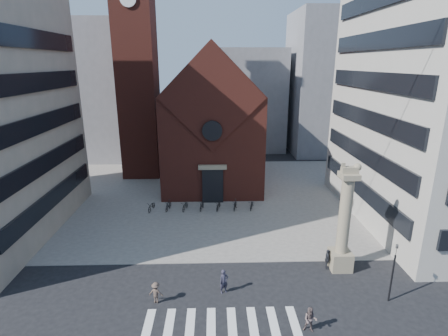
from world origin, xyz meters
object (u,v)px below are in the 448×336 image
at_px(traffic_light, 393,271).
at_px(pedestrian_1, 310,320).
at_px(pedestrian_0, 224,281).
at_px(pedestrian_2, 327,259).
at_px(lion_column, 343,229).
at_px(scooter_0, 152,206).

relative_size(traffic_light, pedestrian_1, 2.61).
distance_m(traffic_light, pedestrian_0, 11.37).
relative_size(pedestrian_1, pedestrian_2, 1.00).
bearing_deg(lion_column, pedestrian_1, -121.96).
relative_size(lion_column, pedestrian_2, 5.26).
xyz_separation_m(lion_column, pedestrian_1, (-4.15, -6.65, -2.63)).
bearing_deg(lion_column, pedestrian_2, 180.00).
xyz_separation_m(traffic_light, pedestrian_1, (-6.14, -2.65, -1.46)).
height_order(pedestrian_0, scooter_0, pedestrian_0).
bearing_deg(traffic_light, lion_column, 116.46).
height_order(pedestrian_0, pedestrian_1, pedestrian_0).
relative_size(pedestrian_0, scooter_0, 0.95).
xyz_separation_m(pedestrian_0, pedestrian_2, (8.21, 2.77, -0.07)).
distance_m(lion_column, scooter_0, 20.61).
xyz_separation_m(lion_column, pedestrian_0, (-9.22, -2.77, -2.56)).
relative_size(traffic_light, pedestrian_0, 2.41).
xyz_separation_m(traffic_light, pedestrian_2, (-3.00, 4.00, -1.46)).
xyz_separation_m(pedestrian_0, pedestrian_1, (5.08, -3.88, -0.07)).
distance_m(traffic_light, scooter_0, 24.48).
distance_m(traffic_light, pedestrian_2, 5.21).
bearing_deg(traffic_light, scooter_0, 139.98).
height_order(pedestrian_1, pedestrian_2, same).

